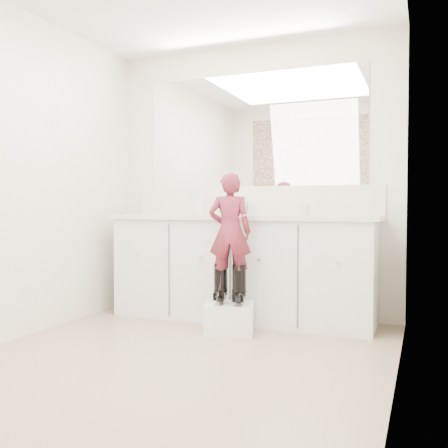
% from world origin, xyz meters
% --- Properties ---
extents(floor, '(3.00, 3.00, 0.00)m').
position_xyz_m(floor, '(0.00, 0.00, 0.00)').
color(floor, '#826D55').
rests_on(floor, ground).
extents(wall_back, '(2.60, 0.00, 2.60)m').
position_xyz_m(wall_back, '(0.00, 1.50, 1.20)').
color(wall_back, beige).
rests_on(wall_back, floor).
extents(wall_left, '(0.00, 3.00, 3.00)m').
position_xyz_m(wall_left, '(-1.30, 0.00, 1.20)').
color(wall_left, beige).
rests_on(wall_left, floor).
extents(wall_right, '(0.00, 3.00, 3.00)m').
position_xyz_m(wall_right, '(1.30, 0.00, 1.20)').
color(wall_right, beige).
rests_on(wall_right, floor).
extents(vanity_cabinet, '(2.20, 0.55, 0.85)m').
position_xyz_m(vanity_cabinet, '(0.00, 1.23, 0.42)').
color(vanity_cabinet, silver).
rests_on(vanity_cabinet, floor).
extents(countertop, '(2.28, 0.58, 0.04)m').
position_xyz_m(countertop, '(0.00, 1.21, 0.87)').
color(countertop, beige).
rests_on(countertop, vanity_cabinet).
extents(backsplash, '(2.28, 0.03, 0.25)m').
position_xyz_m(backsplash, '(0.00, 1.49, 1.02)').
color(backsplash, beige).
rests_on(backsplash, countertop).
extents(mirror, '(2.00, 0.02, 1.00)m').
position_xyz_m(mirror, '(0.00, 1.49, 1.64)').
color(mirror, white).
rests_on(mirror, wall_back).
extents(faucet, '(0.08, 0.08, 0.10)m').
position_xyz_m(faucet, '(0.00, 1.38, 0.94)').
color(faucet, silver).
rests_on(faucet, countertop).
extents(cup, '(0.12, 0.12, 0.09)m').
position_xyz_m(cup, '(0.55, 1.18, 0.94)').
color(cup, beige).
rests_on(cup, countertop).
extents(soap_bottle, '(0.12, 0.12, 0.22)m').
position_xyz_m(soap_bottle, '(-0.42, 1.29, 1.00)').
color(soap_bottle, silver).
rests_on(soap_bottle, countertop).
extents(step_stool, '(0.42, 0.38, 0.23)m').
position_xyz_m(step_stool, '(0.08, 0.75, 0.11)').
color(step_stool, white).
rests_on(step_stool, floor).
extents(boot_left, '(0.16, 0.22, 0.30)m').
position_xyz_m(boot_left, '(0.00, 0.75, 0.38)').
color(boot_left, black).
rests_on(boot_left, step_stool).
extents(boot_right, '(0.16, 0.22, 0.30)m').
position_xyz_m(boot_right, '(0.15, 0.75, 0.38)').
color(boot_right, black).
rests_on(boot_right, step_stool).
extents(toddler, '(0.37, 0.29, 0.89)m').
position_xyz_m(toddler, '(0.08, 0.75, 0.77)').
color(toddler, '#A5324C').
rests_on(toddler, step_stool).
extents(toothbrush, '(0.13, 0.05, 0.06)m').
position_xyz_m(toothbrush, '(0.15, 0.75, 0.88)').
color(toothbrush, '#EB5BA1').
rests_on(toothbrush, toddler).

